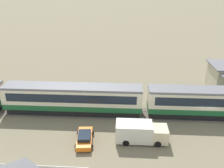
# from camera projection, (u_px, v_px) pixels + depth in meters

# --- Properties ---
(ground_plane) EXTENTS (600.00, 600.00, 0.00)m
(ground_plane) POSITION_uv_depth(u_px,v_px,m) (204.00, 119.00, 32.94)
(ground_plane) COLOR #7A7056
(passenger_train) EXTENTS (81.02, 3.05, 4.18)m
(passenger_train) POSITION_uv_depth(u_px,v_px,m) (147.00, 100.00, 33.11)
(passenger_train) COLOR #1E6033
(passenger_train) RESTS_ON ground_plane
(railway_track) EXTENTS (145.70, 3.60, 0.04)m
(railway_track) POSITION_uv_depth(u_px,v_px,m) (177.00, 115.00, 33.78)
(railway_track) COLOR #665B51
(railway_track) RESTS_ON ground_plane
(parked_car_orange) EXTENTS (2.36, 4.29, 1.17)m
(parked_car_orange) POSITION_uv_depth(u_px,v_px,m) (85.00, 138.00, 27.94)
(parked_car_orange) COLOR orange
(parked_car_orange) RESTS_ON ground_plane
(delivery_truck_cream) EXTENTS (6.08, 2.29, 2.40)m
(delivery_truck_cream) POSITION_uv_depth(u_px,v_px,m) (140.00, 132.00, 27.88)
(delivery_truck_cream) COLOR beige
(delivery_truck_cream) RESTS_ON ground_plane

